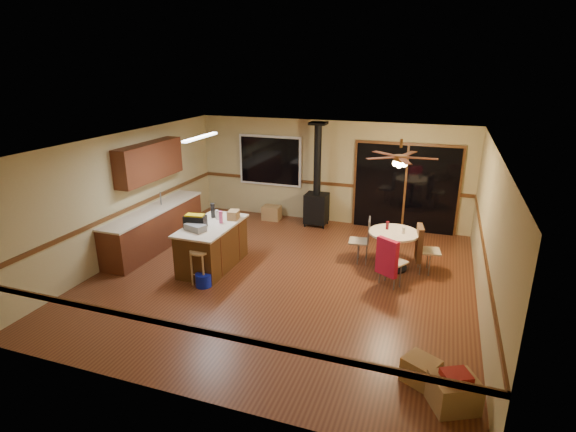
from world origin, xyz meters
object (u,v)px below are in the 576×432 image
at_px(toolbox_grey, 195,227).
at_px(chair_left, 364,235).
at_px(wood_stove, 317,198).
at_px(kitchen_island, 213,245).
at_px(dining_table, 393,243).
at_px(box_corner_a, 454,393).
at_px(chair_right, 421,243).
at_px(blue_bucket, 204,280).
at_px(toolbox_black, 195,222).
at_px(chair_near, 388,257).
at_px(box_corner_b, 421,371).
at_px(box_under_window, 272,213).
at_px(bar_stool, 201,267).

height_order(toolbox_grey, chair_left, toolbox_grey).
bearing_deg(chair_left, wood_stove, 129.95).
distance_m(kitchen_island, dining_table, 3.60).
bearing_deg(box_corner_a, chair_right, 99.96).
relative_size(toolbox_grey, blue_bucket, 1.36).
relative_size(toolbox_black, chair_near, 0.60).
bearing_deg(chair_near, toolbox_grey, -169.61).
relative_size(kitchen_island, dining_table, 1.70).
xyz_separation_m(blue_bucket, box_corner_b, (3.96, -1.42, 0.04)).
bearing_deg(chair_left, blue_bucket, -141.65).
bearing_deg(toolbox_black, chair_near, 7.61).
distance_m(wood_stove, toolbox_grey, 3.74).
bearing_deg(box_under_window, toolbox_black, -94.80).
bearing_deg(dining_table, kitchen_island, -162.11).
distance_m(kitchen_island, box_corner_a, 5.28).
bearing_deg(blue_bucket, chair_right, 27.88).
xyz_separation_m(bar_stool, box_corner_a, (4.45, -1.84, -0.14)).
bearing_deg(blue_bucket, box_under_window, 92.57).
bearing_deg(box_corner_b, chair_left, 111.53).
bearing_deg(box_under_window, chair_right, -26.91).
xyz_separation_m(dining_table, box_corner_a, (1.17, -3.69, -0.34)).
bearing_deg(box_corner_a, toolbox_black, 154.01).
relative_size(dining_table, box_corner_b, 2.37).
distance_m(wood_stove, chair_near, 3.52).
distance_m(bar_stool, box_corner_b, 4.33).
bearing_deg(bar_stool, toolbox_black, 125.44).
relative_size(wood_stove, bar_stool, 3.77).
relative_size(chair_left, box_under_window, 1.13).
distance_m(toolbox_grey, box_corner_b, 4.77).
xyz_separation_m(kitchen_island, wood_stove, (1.30, 3.05, 0.28)).
relative_size(chair_left, box_corner_b, 1.24).
height_order(kitchen_island, chair_left, chair_left).
distance_m(toolbox_black, chair_right, 4.40).
height_order(toolbox_grey, bar_stool, toolbox_grey).
xyz_separation_m(toolbox_black, dining_table, (3.64, 1.34, -0.48)).
bearing_deg(toolbox_black, blue_bucket, -52.50).
distance_m(toolbox_grey, box_corner_a, 5.26).
distance_m(wood_stove, chair_right, 3.27).
distance_m(bar_stool, chair_left, 3.34).
distance_m(bar_stool, dining_table, 3.77).
xyz_separation_m(toolbox_grey, box_corner_a, (4.72, -2.18, -0.76)).
distance_m(wood_stove, dining_table, 2.89).
height_order(kitchen_island, toolbox_grey, toolbox_grey).
bearing_deg(toolbox_grey, box_under_window, 86.95).
xyz_separation_m(dining_table, box_under_window, (-3.36, 1.99, -0.35)).
height_order(bar_stool, box_corner_b, bar_stool).
bearing_deg(box_corner_b, bar_stool, 159.68).
height_order(chair_near, chair_right, same).
distance_m(chair_right, box_corner_b, 3.41).
bearing_deg(toolbox_black, bar_stool, -54.56).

